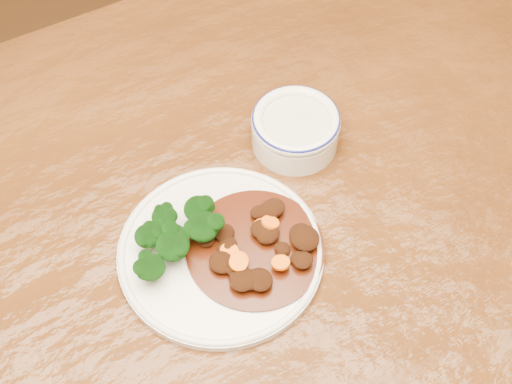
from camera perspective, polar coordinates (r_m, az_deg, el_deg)
dining_table at (r=0.89m, az=-4.86°, el=-8.03°), size 1.58×1.04×0.75m
dinner_plate at (r=0.81m, az=-2.84°, el=-4.78°), size 0.24×0.24×0.01m
broccoli_florets at (r=0.80m, az=-6.32°, el=-3.35°), size 0.11×0.08×0.04m
mince_stew at (r=0.80m, az=0.28°, el=-4.48°), size 0.16×0.16×0.03m
dip_bowl at (r=0.89m, az=3.18°, el=5.13°), size 0.11×0.11×0.05m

